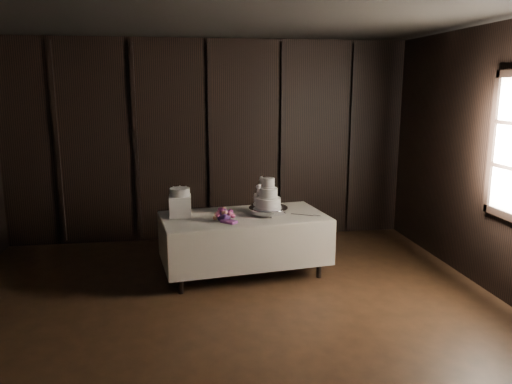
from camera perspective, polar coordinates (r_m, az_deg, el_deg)
The scene contains 8 objects.
room at distance 4.11m, azimuth -2.18°, elevation 0.62°, with size 6.08×7.08×3.08m.
display_table at distance 6.21m, azimuth -1.37°, elevation -5.77°, with size 2.11×1.30×0.76m.
cake_stand at distance 6.16m, azimuth 1.41°, elevation -2.18°, with size 0.48×0.48×0.09m, color silver.
wedding_cake at distance 6.09m, azimuth 1.19°, elevation -0.49°, with size 0.35×0.31×0.37m.
bouquet at distance 5.90m, azimuth -3.71°, elevation -2.64°, with size 0.29×0.39×0.19m, color #D1537F, non-canonical shape.
box_pedestal at distance 6.13m, azimuth -8.65°, elevation -1.60°, with size 0.26×0.26×0.25m, color white.
small_cake at distance 6.09m, azimuth -8.70°, elevation -0.01°, with size 0.24×0.24×0.10m, color white.
cake_knife at distance 6.15m, azimuth 5.27°, elevation -2.62°, with size 0.37×0.02×0.01m, color silver.
Camera 1 is at (-0.45, -4.00, 2.30)m, focal length 35.00 mm.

